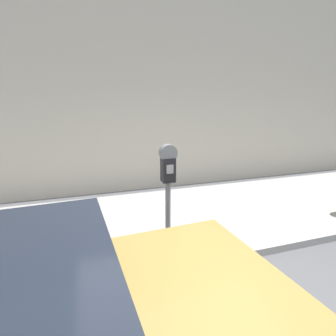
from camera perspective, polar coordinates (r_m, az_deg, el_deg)
ground_plane at (r=3.01m, az=9.50°, el=-30.24°), size 60.00×60.00×0.00m
sidewalk at (r=4.68m, az=-3.11°, el=-11.64°), size 24.00×2.80×0.11m
building_facade at (r=6.27m, az=-8.57°, el=17.02°), size 24.00×0.30×4.84m
parking_meter at (r=3.29m, az=0.00°, el=-2.38°), size 0.21×0.16×1.48m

